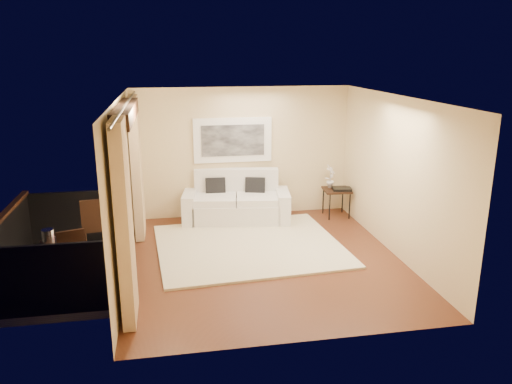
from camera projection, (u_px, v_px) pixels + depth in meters
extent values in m
plane|color=brown|center=(265.00, 260.00, 8.42)|extent=(5.00, 5.00, 0.00)
plane|color=white|center=(266.00, 98.00, 7.68)|extent=(5.00, 5.00, 0.00)
plane|color=beige|center=(242.00, 152.00, 10.42)|extent=(4.50, 0.00, 4.50)
plane|color=beige|center=(308.00, 237.00, 5.68)|extent=(4.50, 0.00, 4.50)
plane|color=beige|center=(396.00, 176.00, 8.43)|extent=(0.00, 5.00, 5.00)
plane|color=beige|center=(130.00, 163.00, 9.42)|extent=(0.00, 2.70, 2.70)
plane|color=beige|center=(110.00, 230.00, 5.92)|extent=(0.00, 2.70, 2.70)
plane|color=beige|center=(116.00, 111.00, 7.34)|extent=(0.00, 2.40, 2.40)
cube|color=black|center=(125.00, 112.00, 7.37)|extent=(0.28, 2.40, 0.22)
cube|color=#605B56|center=(70.00, 277.00, 7.90)|extent=(1.80, 2.60, 0.12)
cube|color=black|center=(8.00, 248.00, 7.60)|extent=(0.06, 2.60, 1.00)
cube|color=black|center=(80.00, 218.00, 8.95)|extent=(1.80, 0.06, 1.00)
cube|color=black|center=(49.00, 280.00, 6.55)|extent=(1.80, 0.06, 1.00)
cube|color=black|center=(3.00, 216.00, 7.46)|extent=(0.10, 2.60, 0.06)
cube|color=#D7B484|center=(137.00, 168.00, 9.17)|extent=(0.16, 0.75, 2.62)
cube|color=#D7B484|center=(124.00, 223.00, 6.23)|extent=(0.16, 0.75, 2.62)
cylinder|color=#4C473F|center=(126.00, 105.00, 7.34)|extent=(0.04, 4.80, 0.04)
cube|color=white|center=(233.00, 140.00, 10.28)|extent=(1.62, 0.05, 0.92)
cube|color=black|center=(233.00, 140.00, 10.25)|extent=(1.30, 0.02, 0.64)
cube|color=beige|center=(249.00, 245.00, 8.97)|extent=(3.41, 3.02, 0.04)
cube|color=white|center=(237.00, 212.00, 10.24)|extent=(1.86, 1.16, 0.43)
cube|color=white|center=(236.00, 188.00, 10.47)|extent=(1.76, 0.47, 0.84)
cube|color=white|center=(190.00, 207.00, 10.18)|extent=(0.38, 0.95, 0.64)
cube|color=white|center=(283.00, 206.00, 10.24)|extent=(0.38, 0.95, 0.64)
cube|color=white|center=(216.00, 199.00, 10.12)|extent=(0.93, 0.93, 0.14)
cube|color=white|center=(257.00, 198.00, 10.14)|extent=(0.93, 0.93, 0.14)
cube|color=black|center=(216.00, 187.00, 10.30)|extent=(0.42, 0.21, 0.42)
cube|color=black|center=(255.00, 187.00, 10.32)|extent=(0.44, 0.29, 0.42)
cube|color=black|center=(337.00, 190.00, 10.48)|extent=(0.58, 0.58, 0.04)
cylinder|color=black|center=(330.00, 207.00, 10.32)|extent=(0.03, 0.03, 0.55)
cylinder|color=black|center=(350.00, 206.00, 10.40)|extent=(0.03, 0.03, 0.55)
cylinder|color=black|center=(323.00, 201.00, 10.73)|extent=(0.03, 0.03, 0.55)
cylinder|color=black|center=(342.00, 200.00, 10.81)|extent=(0.03, 0.03, 0.55)
cube|color=black|center=(342.00, 189.00, 10.40)|extent=(0.42, 0.35, 0.05)
imported|color=white|center=(330.00, 176.00, 10.52)|extent=(0.31, 0.31, 0.50)
cube|color=black|center=(61.00, 246.00, 7.32)|extent=(0.69, 0.69, 0.04)
cylinder|color=black|center=(44.00, 274.00, 7.16)|extent=(0.04, 0.04, 0.62)
cylinder|color=black|center=(77.00, 272.00, 7.24)|extent=(0.04, 0.04, 0.62)
cylinder|color=black|center=(51.00, 261.00, 7.59)|extent=(0.04, 0.04, 0.62)
cylinder|color=black|center=(82.00, 259.00, 7.67)|extent=(0.04, 0.04, 0.62)
cube|color=black|center=(95.00, 227.00, 8.62)|extent=(0.50, 0.50, 0.05)
cube|color=black|center=(95.00, 216.00, 8.37)|extent=(0.44, 0.12, 0.57)
cylinder|color=black|center=(107.00, 235.00, 8.90)|extent=(0.03, 0.03, 0.45)
cylinder|color=black|center=(86.00, 238.00, 8.79)|extent=(0.03, 0.03, 0.45)
cylinder|color=black|center=(108.00, 242.00, 8.58)|extent=(0.03, 0.03, 0.45)
cylinder|color=black|center=(86.00, 245.00, 8.47)|extent=(0.03, 0.03, 0.45)
cube|color=black|center=(75.00, 266.00, 7.16)|extent=(0.49, 0.49, 0.05)
cube|color=black|center=(71.00, 247.00, 7.25)|extent=(0.39, 0.16, 0.51)
cylinder|color=black|center=(67.00, 287.00, 7.02)|extent=(0.03, 0.03, 0.40)
cylinder|color=black|center=(90.00, 282.00, 7.16)|extent=(0.03, 0.03, 0.40)
cylinder|color=black|center=(63.00, 278.00, 7.28)|extent=(0.03, 0.03, 0.40)
cylinder|color=black|center=(86.00, 274.00, 7.43)|extent=(0.03, 0.03, 0.40)
cylinder|color=white|center=(48.00, 236.00, 7.36)|extent=(0.18, 0.18, 0.20)
cylinder|color=red|center=(68.00, 238.00, 7.45)|extent=(0.06, 0.06, 0.07)
cylinder|color=white|center=(56.00, 242.00, 7.15)|extent=(0.04, 0.04, 0.18)
cylinder|color=white|center=(73.00, 240.00, 7.30)|extent=(0.06, 0.06, 0.12)
cylinder|color=white|center=(70.00, 240.00, 7.30)|extent=(0.06, 0.06, 0.12)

